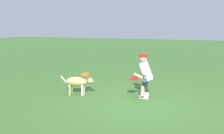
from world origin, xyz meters
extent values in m
plane|color=#406D30|center=(0.00, 0.00, 0.00)|extent=(60.00, 60.00, 0.00)
cube|color=silver|center=(-0.04, -0.73, 0.05)|extent=(0.26, 0.10, 0.10)
cylinder|color=tan|center=(0.01, -0.73, 0.24)|extent=(0.15, 0.32, 0.37)
cylinder|color=#324351|center=(-0.05, -0.71, 0.47)|extent=(0.20, 0.42, 0.37)
cube|color=silver|center=(-0.08, -0.46, 0.05)|extent=(0.26, 0.10, 0.10)
cylinder|color=tan|center=(-0.03, -0.45, 0.24)|extent=(0.15, 0.32, 0.37)
cylinder|color=#324351|center=(-0.08, -0.48, 0.47)|extent=(0.20, 0.42, 0.37)
cube|color=white|center=(-0.10, -0.60, 0.81)|extent=(0.45, 0.39, 0.58)
cylinder|color=white|center=(-0.05, -0.80, 0.87)|extent=(0.11, 0.15, 0.29)
cylinder|color=white|center=(-0.10, -0.40, 0.87)|extent=(0.11, 0.15, 0.29)
cylinder|color=tan|center=(0.09, -0.35, 0.69)|extent=(0.30, 0.12, 0.19)
cylinder|color=tan|center=(-0.01, -0.81, 0.71)|extent=(0.10, 0.15, 0.27)
sphere|color=tan|center=(0.00, -0.59, 1.17)|extent=(0.21, 0.21, 0.21)
cylinder|color=red|center=(0.00, -0.59, 1.26)|extent=(0.22, 0.22, 0.07)
cylinder|color=red|center=(0.10, -0.57, 1.23)|extent=(0.12, 0.12, 0.02)
ellipsoid|color=tan|center=(1.97, -0.13, 0.42)|extent=(0.71, 0.40, 0.29)
ellipsoid|color=beige|center=(1.79, -0.17, 0.39)|extent=(0.14, 0.20, 0.17)
sphere|color=tan|center=(1.54, -0.21, 0.46)|extent=(0.17, 0.17, 0.17)
cone|color=tan|center=(1.45, -0.23, 0.44)|extent=(0.10, 0.10, 0.09)
cone|color=tan|center=(1.55, -0.15, 0.54)|extent=(0.06, 0.06, 0.07)
cone|color=tan|center=(1.57, -0.26, 0.54)|extent=(0.06, 0.06, 0.07)
cylinder|color=beige|center=(1.75, -0.09, 0.17)|extent=(0.08, 0.08, 0.34)
cylinder|color=beige|center=(1.78, -0.25, 0.17)|extent=(0.08, 0.08, 0.34)
cylinder|color=tan|center=(2.15, -0.01, 0.17)|extent=(0.08, 0.08, 0.34)
cylinder|color=tan|center=(2.18, -0.18, 0.17)|extent=(0.08, 0.08, 0.34)
cylinder|color=beige|center=(2.38, -0.06, 0.47)|extent=(0.21, 0.08, 0.23)
cylinder|color=#F25C19|center=(1.69, -0.18, 0.66)|extent=(0.26, 0.25, 0.07)
cylinder|color=red|center=(0.21, -0.32, 0.61)|extent=(0.38, 0.38, 0.06)
camera|label=1|loc=(-1.32, 5.90, 2.12)|focal=36.38mm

